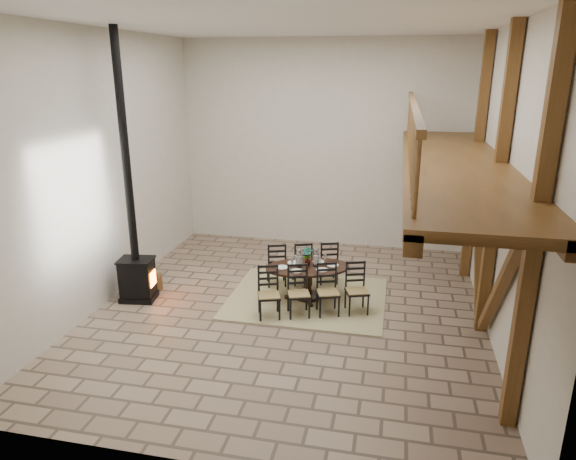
% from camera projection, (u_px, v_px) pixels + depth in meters
% --- Properties ---
extents(ground, '(8.00, 8.00, 0.00)m').
position_uv_depth(ground, '(289.00, 310.00, 9.54)').
color(ground, gray).
rests_on(ground, ground).
extents(room_shell, '(7.02, 8.02, 5.01)m').
position_uv_depth(room_shell, '(360.00, 151.00, 8.39)').
color(room_shell, beige).
rests_on(room_shell, ground).
extents(rug, '(3.00, 2.50, 0.02)m').
position_uv_depth(rug, '(307.00, 298.00, 10.04)').
color(rug, tan).
rests_on(rug, ground).
extents(dining_table, '(2.22, 2.26, 1.04)m').
position_uv_depth(dining_table, '(308.00, 283.00, 9.87)').
color(dining_table, black).
rests_on(dining_table, ground).
extents(wood_stove, '(0.71, 0.59, 5.00)m').
position_uv_depth(wood_stove, '(134.00, 245.00, 9.66)').
color(wood_stove, black).
rests_on(wood_stove, ground).
extents(log_basket, '(0.48, 0.48, 0.39)m').
position_uv_depth(log_basket, '(150.00, 282.00, 10.39)').
color(log_basket, brown).
rests_on(log_basket, ground).
extents(log_stack, '(0.35, 0.35, 0.39)m').
position_uv_depth(log_stack, '(146.00, 274.00, 10.73)').
color(log_stack, '#9E8058').
rests_on(log_stack, ground).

